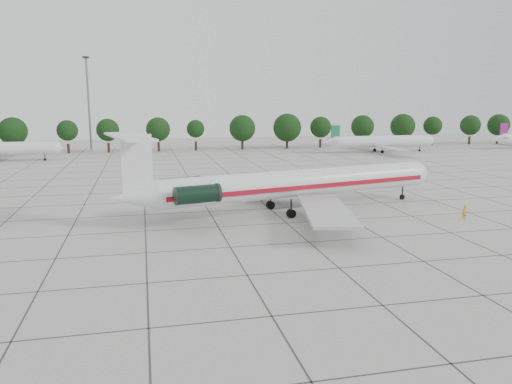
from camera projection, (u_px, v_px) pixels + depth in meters
ground at (287, 223)px, 57.77m from camera, size 260.00×260.00×0.00m
apron_joints at (258, 198)px, 72.15m from camera, size 170.00×170.00×0.02m
main_airliner at (285, 184)px, 62.39m from camera, size 44.01×34.09×10.44m
ground_crew at (464, 212)px, 59.33m from camera, size 0.65×0.43×1.77m
bg_airliner_d at (382, 142)px, 133.30m from camera, size 28.24×27.20×7.40m
tree_line at (158, 129)px, 135.60m from camera, size 249.86×8.44×10.22m
floodlight_mast at (88, 98)px, 136.79m from camera, size 1.60×1.60×25.45m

